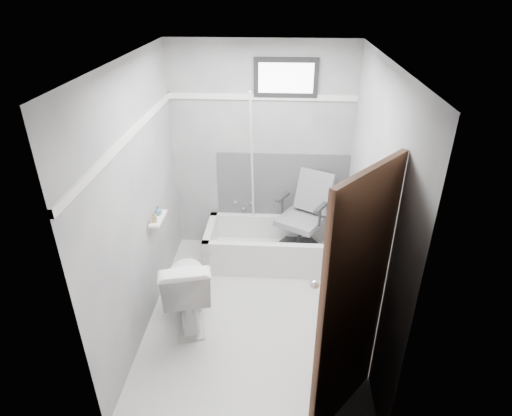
# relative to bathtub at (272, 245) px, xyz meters

# --- Properties ---
(floor) EXTENTS (2.60, 2.60, 0.00)m
(floor) POSITION_rel_bathtub_xyz_m (-0.15, -0.93, -0.21)
(floor) COLOR white
(floor) RESTS_ON ground
(ceiling) EXTENTS (2.60, 2.60, 0.00)m
(ceiling) POSITION_rel_bathtub_xyz_m (-0.15, -0.93, 2.19)
(ceiling) COLOR silver
(ceiling) RESTS_ON floor
(wall_back) EXTENTS (2.00, 0.02, 2.40)m
(wall_back) POSITION_rel_bathtub_xyz_m (-0.15, 0.37, 0.99)
(wall_back) COLOR slate
(wall_back) RESTS_ON floor
(wall_front) EXTENTS (2.00, 0.02, 2.40)m
(wall_front) POSITION_rel_bathtub_xyz_m (-0.15, -2.23, 0.99)
(wall_front) COLOR slate
(wall_front) RESTS_ON floor
(wall_left) EXTENTS (0.02, 2.60, 2.40)m
(wall_left) POSITION_rel_bathtub_xyz_m (-1.15, -0.93, 0.99)
(wall_left) COLOR slate
(wall_left) RESTS_ON floor
(wall_right) EXTENTS (0.02, 2.60, 2.40)m
(wall_right) POSITION_rel_bathtub_xyz_m (0.85, -0.93, 0.99)
(wall_right) COLOR slate
(wall_right) RESTS_ON floor
(bathtub) EXTENTS (1.50, 0.70, 0.42)m
(bathtub) POSITION_rel_bathtub_xyz_m (0.00, 0.00, 0.00)
(bathtub) COLOR silver
(bathtub) RESTS_ON floor
(office_chair) EXTENTS (0.73, 0.73, 0.93)m
(office_chair) POSITION_rel_bathtub_xyz_m (0.31, 0.05, 0.37)
(office_chair) COLOR slate
(office_chair) RESTS_ON bathtub
(toilet) EXTENTS (0.61, 0.86, 0.77)m
(toilet) POSITION_rel_bathtub_xyz_m (-0.77, -1.03, 0.17)
(toilet) COLOR white
(toilet) RESTS_ON floor
(door) EXTENTS (0.78, 0.78, 2.00)m
(door) POSITION_rel_bathtub_xyz_m (0.83, -2.21, 0.79)
(door) COLOR #583220
(door) RESTS_ON floor
(window) EXTENTS (0.66, 0.04, 0.40)m
(window) POSITION_rel_bathtub_xyz_m (0.10, 0.36, 1.81)
(window) COLOR black
(window) RESTS_ON wall_back
(backerboard) EXTENTS (1.50, 0.02, 0.78)m
(backerboard) POSITION_rel_bathtub_xyz_m (0.10, 0.36, 0.59)
(backerboard) COLOR #4C4C4F
(backerboard) RESTS_ON wall_back
(trim_back) EXTENTS (2.00, 0.02, 0.06)m
(trim_back) POSITION_rel_bathtub_xyz_m (-0.15, 0.36, 1.61)
(trim_back) COLOR white
(trim_back) RESTS_ON wall_back
(trim_left) EXTENTS (0.02, 2.60, 0.06)m
(trim_left) POSITION_rel_bathtub_xyz_m (-1.13, -0.93, 1.61)
(trim_left) COLOR white
(trim_left) RESTS_ON wall_left
(pole) EXTENTS (0.02, 0.54, 1.89)m
(pole) POSITION_rel_bathtub_xyz_m (-0.23, 0.13, 0.84)
(pole) COLOR silver
(pole) RESTS_ON bathtub
(shelf) EXTENTS (0.10, 0.32, 0.02)m
(shelf) POSITION_rel_bathtub_xyz_m (-1.08, -0.67, 0.69)
(shelf) COLOR white
(shelf) RESTS_ON wall_left
(soap_bottle_a) EXTENTS (0.06, 0.06, 0.10)m
(soap_bottle_a) POSITION_rel_bathtub_xyz_m (-1.09, -0.75, 0.76)
(soap_bottle_a) COLOR #9B874D
(soap_bottle_a) RESTS_ON shelf
(soap_bottle_b) EXTENTS (0.10, 0.10, 0.09)m
(soap_bottle_b) POSITION_rel_bathtub_xyz_m (-1.09, -0.61, 0.75)
(soap_bottle_b) COLOR slate
(soap_bottle_b) RESTS_ON shelf
(faucet) EXTENTS (0.26, 0.10, 0.16)m
(faucet) POSITION_rel_bathtub_xyz_m (-0.35, 0.34, 0.34)
(faucet) COLOR silver
(faucet) RESTS_ON wall_back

